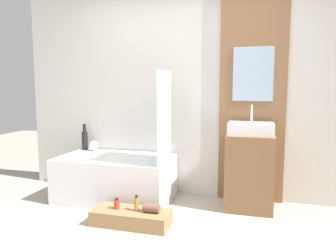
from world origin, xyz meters
name	(u,v)px	position (x,y,z in m)	size (l,w,h in m)	color
wall_tiled_back	(182,91)	(0.00, 1.58, 1.30)	(4.20, 0.06, 2.60)	beige
wall_wood_accent	(253,90)	(0.84, 1.53, 1.31)	(0.75, 0.04, 2.60)	brown
bathtub	(116,178)	(-0.71, 1.14, 0.26)	(1.33, 0.79, 0.52)	white
glass_shower_screen	(164,117)	(-0.07, 1.02, 1.02)	(0.01, 0.53, 1.01)	silver
wooden_step_bench	(131,217)	(-0.26, 0.49, 0.07)	(0.76, 0.32, 0.15)	#997047
vanity_cabinet	(250,171)	(0.84, 1.27, 0.42)	(0.51, 0.49, 0.84)	brown
sink	(251,128)	(0.84, 1.27, 0.90)	(0.49, 0.33, 0.32)	white
vase_tall_dark	(85,139)	(-1.29, 1.44, 0.66)	(0.08, 0.08, 0.34)	black
vase_round_light	(94,146)	(-1.15, 1.42, 0.58)	(0.12, 0.12, 0.12)	silver
bottle_soap_primary	(117,204)	(-0.41, 0.49, 0.20)	(0.05, 0.05, 0.11)	red
bottle_soap_secondary	(137,204)	(-0.20, 0.49, 0.22)	(0.04, 0.04, 0.16)	#B2752D
towel_roll	(151,208)	(-0.05, 0.49, 0.19)	(0.09, 0.09, 0.16)	brown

